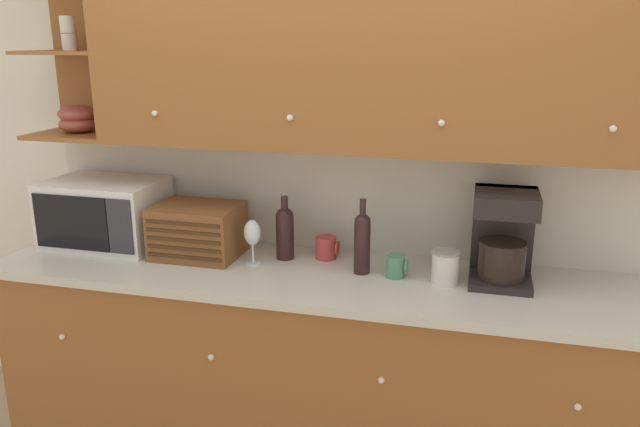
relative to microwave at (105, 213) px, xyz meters
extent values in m
plane|color=tan|center=(1.08, 0.23, -1.11)|extent=(24.00, 24.00, 0.00)
cube|color=silver|center=(1.08, 0.26, 0.19)|extent=(5.25, 0.06, 2.60)
cube|color=#935628|center=(1.08, -0.09, -0.65)|extent=(2.85, 0.65, 0.91)
cube|color=beige|center=(1.08, -0.11, -0.18)|extent=(2.87, 0.68, 0.04)
sphere|color=white|center=(0.01, -0.42, -0.45)|extent=(0.03, 0.03, 0.03)
sphere|color=white|center=(0.72, -0.42, -0.45)|extent=(0.03, 0.03, 0.03)
sphere|color=white|center=(1.43, -0.42, -0.45)|extent=(0.03, 0.03, 0.03)
sphere|color=white|center=(2.15, -0.42, -0.45)|extent=(0.03, 0.03, 0.03)
cube|color=beige|center=(1.08, 0.22, 0.10)|extent=(2.85, 0.01, 0.52)
cube|color=#935628|center=(1.29, 0.05, 0.77)|extent=(2.43, 0.35, 0.82)
cube|color=#935628|center=(-0.14, 0.22, 0.77)|extent=(0.42, 0.02, 0.82)
cube|color=#935628|center=(-0.14, 0.05, 0.37)|extent=(0.42, 0.35, 0.02)
cube|color=#935628|center=(-0.14, 0.05, 0.75)|extent=(0.42, 0.35, 0.02)
sphere|color=white|center=(0.38, -0.13, 0.51)|extent=(0.03, 0.03, 0.03)
sphere|color=white|center=(0.98, -0.13, 0.51)|extent=(0.03, 0.03, 0.03)
sphere|color=white|center=(1.59, -0.13, 0.51)|extent=(0.03, 0.03, 0.03)
sphere|color=white|center=(2.20, -0.13, 0.51)|extent=(0.03, 0.03, 0.03)
ellipsoid|color=#9E473D|center=(-0.14, 0.05, 0.42)|extent=(0.18, 0.18, 0.08)
ellipsoid|color=#9E473D|center=(-0.14, 0.05, 0.47)|extent=(0.18, 0.18, 0.08)
cylinder|color=silver|center=(-0.14, 0.05, 0.80)|extent=(0.07, 0.07, 0.08)
cylinder|color=silver|center=(-0.14, 0.05, 0.88)|extent=(0.07, 0.07, 0.08)
cube|color=silver|center=(0.00, 0.00, 0.00)|extent=(0.54, 0.37, 0.32)
cube|color=black|center=(-0.06, -0.19, 0.00)|extent=(0.38, 0.01, 0.26)
cube|color=#2D2D33|center=(0.20, -0.19, 0.00)|extent=(0.12, 0.01, 0.26)
cube|color=brown|center=(0.50, -0.04, -0.04)|extent=(0.39, 0.30, 0.24)
cube|color=#432713|center=(0.50, -0.19, -0.12)|extent=(0.35, 0.01, 0.02)
cube|color=#432713|center=(0.50, -0.19, -0.08)|extent=(0.35, 0.01, 0.02)
cube|color=#432713|center=(0.50, -0.19, -0.04)|extent=(0.35, 0.01, 0.02)
cube|color=#432713|center=(0.50, -0.19, 0.00)|extent=(0.35, 0.01, 0.02)
cube|color=#432713|center=(0.50, -0.19, 0.04)|extent=(0.35, 0.01, 0.02)
cylinder|color=silver|center=(0.79, -0.07, -0.16)|extent=(0.07, 0.07, 0.01)
cylinder|color=silver|center=(0.79, -0.07, -0.11)|extent=(0.01, 0.01, 0.08)
ellipsoid|color=silver|center=(0.79, -0.07, -0.01)|extent=(0.08, 0.08, 0.12)
cylinder|color=black|center=(0.91, 0.03, -0.06)|extent=(0.08, 0.08, 0.20)
sphere|color=black|center=(0.91, 0.03, 0.04)|extent=(0.08, 0.08, 0.08)
cylinder|color=black|center=(0.91, 0.03, 0.10)|extent=(0.03, 0.03, 0.07)
cylinder|color=#B73D38|center=(1.09, 0.07, -0.11)|extent=(0.10, 0.10, 0.10)
torus|color=#B73D38|center=(1.14, 0.07, -0.11)|extent=(0.01, 0.07, 0.07)
cylinder|color=black|center=(1.28, -0.06, -0.05)|extent=(0.07, 0.07, 0.23)
sphere|color=black|center=(1.28, -0.06, 0.07)|extent=(0.07, 0.07, 0.07)
cylinder|color=black|center=(1.28, -0.06, 0.13)|extent=(0.03, 0.03, 0.08)
cylinder|color=#4C845B|center=(1.43, -0.08, -0.11)|extent=(0.08, 0.08, 0.10)
torus|color=#4C845B|center=(1.47, -0.08, -0.11)|extent=(0.01, 0.07, 0.07)
cylinder|color=silver|center=(1.64, -0.09, -0.09)|extent=(0.11, 0.11, 0.13)
cylinder|color=gray|center=(1.64, -0.09, -0.02)|extent=(0.12, 0.12, 0.01)
cube|color=black|center=(1.86, -0.03, -0.14)|extent=(0.25, 0.27, 0.03)
cylinder|color=black|center=(1.86, -0.05, -0.05)|extent=(0.19, 0.19, 0.16)
cube|color=black|center=(1.86, 0.07, 0.03)|extent=(0.25, 0.06, 0.39)
cube|color=black|center=(1.86, -0.03, 0.19)|extent=(0.25, 0.27, 0.09)
camera|label=1|loc=(1.74, -2.55, 0.83)|focal=35.00mm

